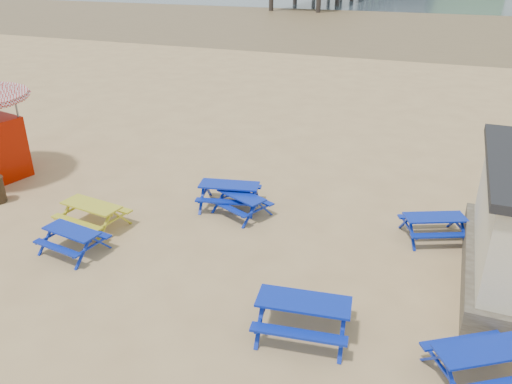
% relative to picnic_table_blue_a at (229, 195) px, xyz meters
% --- Properties ---
extents(ground, '(400.00, 400.00, 0.00)m').
position_rel_picnic_table_blue_a_xyz_m(ground, '(0.22, -2.16, -0.39)').
color(ground, tan).
rests_on(ground, ground).
extents(wet_sand, '(400.00, 400.00, 0.00)m').
position_rel_picnic_table_blue_a_xyz_m(wet_sand, '(0.22, 52.84, -0.39)').
color(wet_sand, brown).
rests_on(wet_sand, ground).
extents(picnic_table_blue_a, '(2.15, 1.87, 0.78)m').
position_rel_picnic_table_blue_a_xyz_m(picnic_table_blue_a, '(0.00, 0.00, 0.00)').
color(picnic_table_blue_a, '#0018A6').
rests_on(picnic_table_blue_a, ground).
extents(picnic_table_blue_b, '(1.98, 1.82, 0.67)m').
position_rel_picnic_table_blue_a_xyz_m(picnic_table_blue_b, '(0.57, -0.34, -0.06)').
color(picnic_table_blue_b, '#0018A6').
rests_on(picnic_table_blue_b, ground).
extents(picnic_table_blue_c, '(2.09, 1.92, 0.70)m').
position_rel_picnic_table_blue_a_xyz_m(picnic_table_blue_c, '(6.20, 0.27, -0.04)').
color(picnic_table_blue_c, '#0018A6').
rests_on(picnic_table_blue_c, ground).
extents(picnic_table_blue_d, '(1.77, 1.50, 0.67)m').
position_rel_picnic_table_blue_a_xyz_m(picnic_table_blue_d, '(-2.79, -4.06, -0.06)').
color(picnic_table_blue_d, '#0018A6').
rests_on(picnic_table_blue_d, ground).
extents(picnic_table_blue_e, '(2.16, 1.83, 0.82)m').
position_rel_picnic_table_blue_a_xyz_m(picnic_table_blue_e, '(3.91, -4.87, 0.02)').
color(picnic_table_blue_e, '#0018A6').
rests_on(picnic_table_blue_e, ground).
extents(picnic_table_blue_f, '(2.20, 2.11, 0.72)m').
position_rel_picnic_table_blue_a_xyz_m(picnic_table_blue_f, '(7.35, -4.93, -0.03)').
color(picnic_table_blue_f, '#0018A6').
rests_on(picnic_table_blue_f, ground).
extents(picnic_table_yellow, '(1.98, 1.67, 0.76)m').
position_rel_picnic_table_blue_a_xyz_m(picnic_table_yellow, '(-3.17, -2.74, -0.01)').
color(picnic_table_yellow, gold).
rests_on(picnic_table_yellow, ground).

